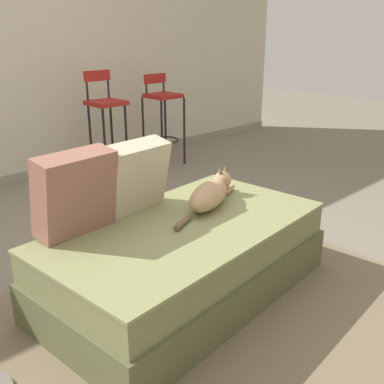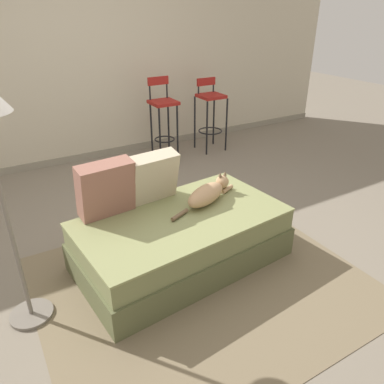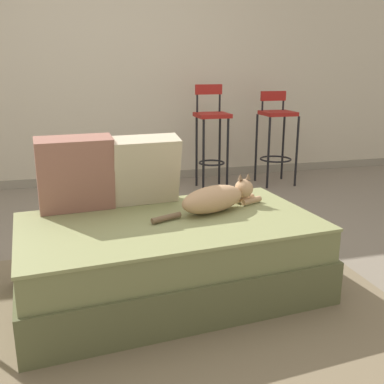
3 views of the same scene
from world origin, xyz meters
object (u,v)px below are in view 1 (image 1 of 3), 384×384
(throw_pillow_corner, at_px, (75,193))
(bar_stool_by_doorway, at_px, (162,111))
(couch, at_px, (185,258))
(bar_stool_near_window, at_px, (106,116))
(throw_pillow_middle, at_px, (135,176))
(cat, at_px, (210,194))

(throw_pillow_corner, distance_m, bar_stool_by_doorway, 2.76)
(couch, bearing_deg, bar_stool_near_window, 66.91)
(bar_stool_near_window, bearing_deg, throw_pillow_corner, -127.20)
(bar_stool_near_window, bearing_deg, bar_stool_by_doorway, -0.17)
(throw_pillow_middle, relative_size, cat, 0.58)
(couch, distance_m, throw_pillow_corner, 0.70)
(throw_pillow_corner, xyz_separation_m, throw_pillow_middle, (0.40, 0.04, -0.01))
(bar_stool_by_doorway, bearing_deg, bar_stool_near_window, 179.83)
(throw_pillow_corner, height_order, bar_stool_by_doorway, bar_stool_by_doorway)
(bar_stool_by_doorway, bearing_deg, throw_pillow_corner, -139.18)
(couch, height_order, cat, cat)
(throw_pillow_middle, bearing_deg, couch, -78.11)
(cat, bearing_deg, throw_pillow_middle, 146.03)
(throw_pillow_corner, height_order, throw_pillow_middle, throw_pillow_corner)
(throw_pillow_corner, bearing_deg, bar_stool_near_window, 52.80)
(throw_pillow_corner, bearing_deg, throw_pillow_middle, 5.26)
(bar_stool_near_window, relative_size, bar_stool_by_doorway, 1.08)
(throw_pillow_corner, bearing_deg, bar_stool_by_doorway, 40.82)
(cat, bearing_deg, bar_stool_near_window, 73.33)
(throw_pillow_middle, xyz_separation_m, cat, (0.37, -0.25, -0.13))
(cat, bearing_deg, throw_pillow_corner, 164.65)
(cat, relative_size, bar_stool_by_doorway, 0.74)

